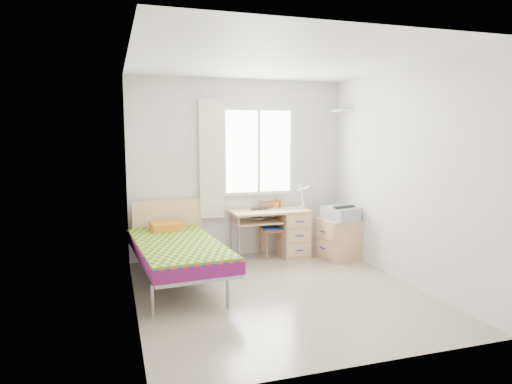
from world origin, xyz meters
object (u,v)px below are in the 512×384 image
bed (177,247)px  desk (288,230)px  cabinet (340,239)px  chair (273,224)px  printer (340,213)px

bed → desk: 1.88m
cabinet → desk: bearing=144.6°
bed → desk: (1.74, 0.71, -0.05)m
chair → bed: bearing=-145.8°
desk → chair: chair is taller
chair → cabinet: bearing=-22.4°
chair → printer: (0.85, -0.50, 0.21)m
chair → cabinet: (0.86, -0.47, -0.18)m
bed → chair: (1.54, 0.81, 0.04)m
desk → chair: 0.24m
bed → desk: bed is taller
desk → printer: bearing=-32.3°
bed → chair: 1.74m
bed → printer: bearing=2.5°
desk → cabinet: bearing=-29.8°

